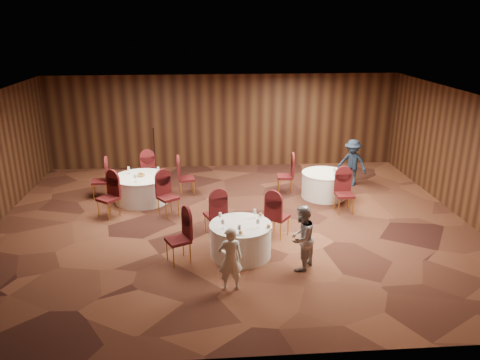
{
  "coord_description": "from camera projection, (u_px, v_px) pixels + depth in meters",
  "views": [
    {
      "loc": [
        -0.65,
        -10.9,
        4.93
      ],
      "look_at": [
        0.2,
        0.2,
        1.1
      ],
      "focal_mm": 35.0,
      "sensor_mm": 36.0,
      "label": 1
    }
  ],
  "objects": [
    {
      "name": "tabletop_left",
      "position": [
        141.0,
        174.0,
        13.15
      ],
      "size": [
        0.92,
        0.78,
        0.22
      ],
      "color": "silver",
      "rests_on": "table_left"
    },
    {
      "name": "chairs_left",
      "position": [
        142.0,
        184.0,
        13.26
      ],
      "size": [
        3.07,
        3.09,
        1.0
      ],
      "color": "#460E16",
      "rests_on": "ground"
    },
    {
      "name": "woman_a",
      "position": [
        230.0,
        259.0,
        8.82
      ],
      "size": [
        0.5,
        0.36,
        1.29
      ],
      "primitive_type": "imported",
      "rotation": [
        0.0,
        0.0,
        3.24
      ],
      "color": "white",
      "rests_on": "ground"
    },
    {
      "name": "tabletop_main",
      "position": [
        247.0,
        222.0,
        9.98
      ],
      "size": [
        1.12,
        1.07,
        0.22
      ],
      "color": "silver",
      "rests_on": "table_main"
    },
    {
      "name": "table_main",
      "position": [
        241.0,
        240.0,
        10.21
      ],
      "size": [
        1.36,
        1.36,
        0.74
      ],
      "color": "white",
      "rests_on": "ground"
    },
    {
      "name": "table_right",
      "position": [
        324.0,
        185.0,
        13.62
      ],
      "size": [
        1.32,
        1.32,
        0.74
      ],
      "color": "white",
      "rests_on": "ground"
    },
    {
      "name": "woman_b",
      "position": [
        301.0,
        238.0,
        9.57
      ],
      "size": [
        0.83,
        0.86,
        1.39
      ],
      "primitive_type": "imported",
      "rotation": [
        0.0,
        0.0,
        4.07
      ],
      "color": "#A3A3A8",
      "rests_on": "ground"
    },
    {
      "name": "man_c",
      "position": [
        352.0,
        163.0,
        14.48
      ],
      "size": [
        1.07,
        1.03,
        1.46
      ],
      "primitive_type": "imported",
      "rotation": [
        0.0,
        0.0,
        5.56
      ],
      "color": "#162032",
      "rests_on": "ground"
    },
    {
      "name": "tabletop_right",
      "position": [
        334.0,
        170.0,
        13.21
      ],
      "size": [
        0.08,
        0.08,
        0.22
      ],
      "color": "silver",
      "rests_on": "table_right"
    },
    {
      "name": "chairs_main",
      "position": [
        225.0,
        223.0,
        10.75
      ],
      "size": [
        3.01,
        1.99,
        1.0
      ],
      "color": "#460E16",
      "rests_on": "ground"
    },
    {
      "name": "ground",
      "position": [
        233.0,
        223.0,
        11.93
      ],
      "size": [
        12.0,
        12.0,
        0.0
      ],
      "primitive_type": "plane",
      "color": "black",
      "rests_on": "ground"
    },
    {
      "name": "room_shell",
      "position": [
        232.0,
        149.0,
        11.29
      ],
      "size": [
        12.0,
        12.0,
        12.0
      ],
      "color": "silver",
      "rests_on": "ground"
    },
    {
      "name": "table_left",
      "position": [
        142.0,
        189.0,
        13.3
      ],
      "size": [
        1.56,
        1.56,
        0.74
      ],
      "color": "white",
      "rests_on": "ground"
    },
    {
      "name": "mic_stand",
      "position": [
        155.0,
        161.0,
        15.65
      ],
      "size": [
        0.24,
        0.24,
        1.56
      ],
      "color": "black",
      "rests_on": "ground"
    },
    {
      "name": "chairs_right",
      "position": [
        313.0,
        185.0,
        13.23
      ],
      "size": [
        1.87,
        2.19,
        1.0
      ],
      "color": "#460E16",
      "rests_on": "ground"
    }
  ]
}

